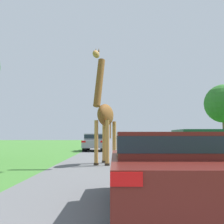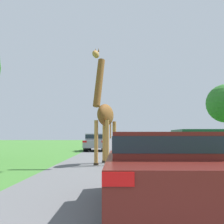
{
  "view_description": "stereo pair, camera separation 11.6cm",
  "coord_description": "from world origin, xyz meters",
  "px_view_note": "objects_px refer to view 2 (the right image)",
  "views": [
    {
      "loc": [
        -0.71,
        -0.57,
        1.29
      ],
      "look_at": [
        -0.82,
        12.31,
        2.38
      ],
      "focal_mm": 45.0,
      "sensor_mm": 36.0,
      "label": 1
    },
    {
      "loc": [
        -0.59,
        -0.57,
        1.29
      ],
      "look_at": [
        -0.82,
        12.31,
        2.38
      ],
      "focal_mm": 45.0,
      "sensor_mm": 36.0,
      "label": 2
    }
  ],
  "objects_px": {
    "car_lead_maroon": "(162,167)",
    "car_queue_right": "(144,140)",
    "giraffe_near_road": "(105,114)",
    "car_queue_left": "(96,142)",
    "car_far_ahead": "(202,151)"
  },
  "relations": [
    {
      "from": "car_lead_maroon",
      "to": "car_queue_left",
      "type": "bearing_deg",
      "value": 97.8
    },
    {
      "from": "car_queue_right",
      "to": "car_queue_left",
      "type": "height_order",
      "value": "car_queue_left"
    },
    {
      "from": "giraffe_near_road",
      "to": "car_queue_right",
      "type": "distance_m",
      "value": 18.59
    },
    {
      "from": "car_lead_maroon",
      "to": "car_queue_right",
      "type": "xyz_separation_m",
      "value": [
        2.11,
        25.81,
        0.03
      ]
    },
    {
      "from": "giraffe_near_road",
      "to": "car_queue_left",
      "type": "relative_size",
      "value": 1.2
    },
    {
      "from": "giraffe_near_road",
      "to": "car_far_ahead",
      "type": "height_order",
      "value": "giraffe_near_road"
    },
    {
      "from": "car_queue_right",
      "to": "car_far_ahead",
      "type": "distance_m",
      "value": 21.52
    },
    {
      "from": "car_far_ahead",
      "to": "giraffe_near_road",
      "type": "bearing_deg",
      "value": 135.57
    },
    {
      "from": "car_lead_maroon",
      "to": "car_queue_right",
      "type": "height_order",
      "value": "car_queue_right"
    },
    {
      "from": "car_queue_right",
      "to": "car_queue_left",
      "type": "relative_size",
      "value": 0.97
    },
    {
      "from": "car_lead_maroon",
      "to": "car_queue_right",
      "type": "bearing_deg",
      "value": 85.32
    },
    {
      "from": "car_queue_left",
      "to": "car_far_ahead",
      "type": "height_order",
      "value": "car_far_ahead"
    },
    {
      "from": "giraffe_near_road",
      "to": "car_far_ahead",
      "type": "relative_size",
      "value": 1.23
    },
    {
      "from": "giraffe_near_road",
      "to": "car_queue_right",
      "type": "relative_size",
      "value": 1.23
    },
    {
      "from": "giraffe_near_road",
      "to": "car_queue_left",
      "type": "height_order",
      "value": "giraffe_near_road"
    }
  ]
}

